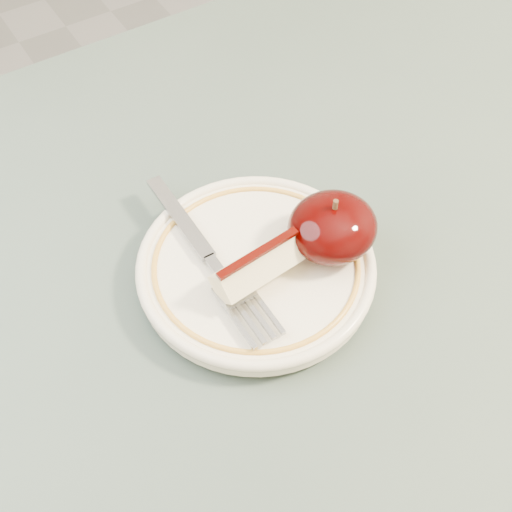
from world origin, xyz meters
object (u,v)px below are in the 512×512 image
apple_half (332,227)px  fork (210,258)px  table (345,415)px  plate (256,267)px

apple_half → fork: (-0.09, 0.03, -0.02)m
table → fork: (-0.05, 0.12, 0.11)m
table → plate: (-0.02, 0.10, 0.10)m
apple_half → fork: apple_half is taller
fork → plate: bearing=-124.1°
plate → apple_half: size_ratio=2.65×
table → plate: bearing=102.0°
plate → apple_half: (0.06, -0.01, 0.03)m
plate → fork: bearing=145.3°
apple_half → fork: 0.10m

